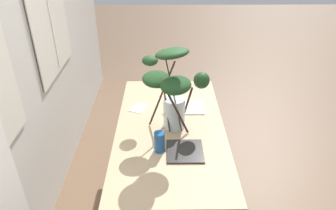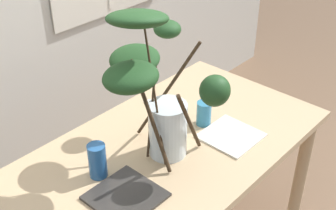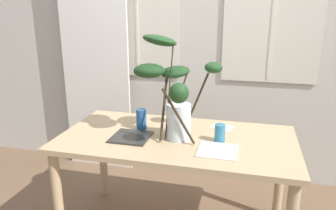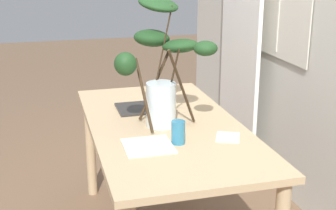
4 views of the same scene
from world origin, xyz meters
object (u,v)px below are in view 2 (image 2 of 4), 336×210
Objects in this scene: vase_with_branches at (157,89)px; plate_square_left at (126,196)px; drinking_glass_blue_left at (97,161)px; plate_square_right at (231,136)px; drinking_glass_blue_right at (204,113)px; dining_table at (160,169)px.

vase_with_branches is 2.85× the size of plate_square_left.
plate_square_left is (-0.26, -0.08, -0.32)m from vase_with_branches.
drinking_glass_blue_left is 0.18m from plate_square_left.
drinking_glass_blue_left reaches higher than plate_square_left.
vase_with_branches reaches higher than drinking_glass_blue_left.
vase_with_branches is at bearing 155.16° from plate_square_right.
plate_square_left is (-0.57, -0.08, -0.05)m from drinking_glass_blue_right.
vase_with_branches is at bearing -20.90° from drinking_glass_blue_left.
drinking_glass_blue_right is at bearing 8.19° from plate_square_left.
vase_with_branches reaches higher than plate_square_right.
drinking_glass_blue_right reaches higher than plate_square_left.
plate_square_left is at bearing -163.21° from vase_with_branches.
plate_square_left is at bearing 173.09° from plate_square_right.
drinking_glass_blue_left is 0.62× the size of plate_square_right.
drinking_glass_blue_right is at bearing 0.84° from vase_with_branches.
drinking_glass_blue_right is (0.56, -0.09, -0.02)m from drinking_glass_blue_left.
vase_with_branches is 0.48m from plate_square_right.
drinking_glass_blue_left is at bearing 163.82° from dining_table.
dining_table is at bearing 17.53° from plate_square_left.
vase_with_branches is (-0.03, -0.01, 0.42)m from dining_table.
vase_with_branches is 0.36m from drinking_glass_blue_left.
dining_table is 6.37× the size of plate_square_left.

